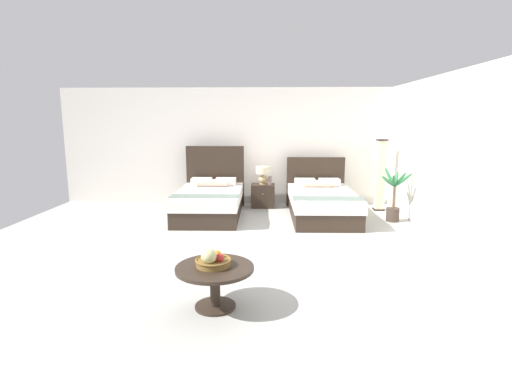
# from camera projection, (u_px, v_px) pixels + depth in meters

# --- Properties ---
(ground_plane) EXTENTS (9.21, 9.95, 0.02)m
(ground_plane) POSITION_uv_depth(u_px,v_px,m) (264.00, 246.00, 6.02)
(ground_plane) COLOR #B1B1AA
(wall_back) EXTENTS (9.21, 0.12, 2.59)m
(wall_back) POSITION_uv_depth(u_px,v_px,m) (266.00, 146.00, 8.91)
(wall_back) COLOR white
(wall_back) RESTS_ON ground
(wall_side_right) EXTENTS (0.12, 5.55, 2.59)m
(wall_side_right) POSITION_uv_depth(u_px,v_px,m) (447.00, 159.00, 6.07)
(wall_side_right) COLOR white
(wall_side_right) RESTS_ON ground
(bed_near_window) EXTENTS (1.28, 2.08, 1.33)m
(bed_near_window) POSITION_uv_depth(u_px,v_px,m) (210.00, 201.00, 7.83)
(bed_near_window) COLOR #30251C
(bed_near_window) RESTS_ON ground
(bed_near_corner) EXTENTS (1.28, 2.18, 1.09)m
(bed_near_corner) POSITION_uv_depth(u_px,v_px,m) (321.00, 202.00, 7.74)
(bed_near_corner) COLOR #30251C
(bed_near_corner) RESTS_ON ground
(nightstand) EXTENTS (0.51, 0.43, 0.50)m
(nightstand) POSITION_uv_depth(u_px,v_px,m) (263.00, 196.00, 8.64)
(nightstand) COLOR #30251C
(nightstand) RESTS_ON ground
(table_lamp) EXTENTS (0.31, 0.31, 0.39)m
(table_lamp) POSITION_uv_depth(u_px,v_px,m) (263.00, 173.00, 8.57)
(table_lamp) COLOR tan
(table_lamp) RESTS_ON nightstand
(vase) EXTENTS (0.08, 0.08, 0.18)m
(vase) POSITION_uv_depth(u_px,v_px,m) (270.00, 181.00, 8.54)
(vase) COLOR gray
(vase) RESTS_ON nightstand
(coffee_table) EXTENTS (0.79, 0.79, 0.44)m
(coffee_table) POSITION_uv_depth(u_px,v_px,m) (215.00, 276.00, 3.98)
(coffee_table) COLOR #30251C
(coffee_table) RESTS_ON ground
(fruit_bowl) EXTENTS (0.36, 0.36, 0.21)m
(fruit_bowl) POSITION_uv_depth(u_px,v_px,m) (212.00, 260.00, 3.95)
(fruit_bowl) COLOR brown
(fruit_bowl) RESTS_ON coffee_table
(floor_lamp_corner) EXTENTS (0.21, 0.21, 1.49)m
(floor_lamp_corner) POSITION_uv_depth(u_px,v_px,m) (380.00, 175.00, 8.26)
(floor_lamp_corner) COLOR black
(floor_lamp_corner) RESTS_ON ground
(potted_palm) EXTENTS (0.61, 0.53, 1.02)m
(potted_palm) POSITION_uv_depth(u_px,v_px,m) (394.00, 202.00, 7.40)
(potted_palm) COLOR #42342C
(potted_palm) RESTS_ON ground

